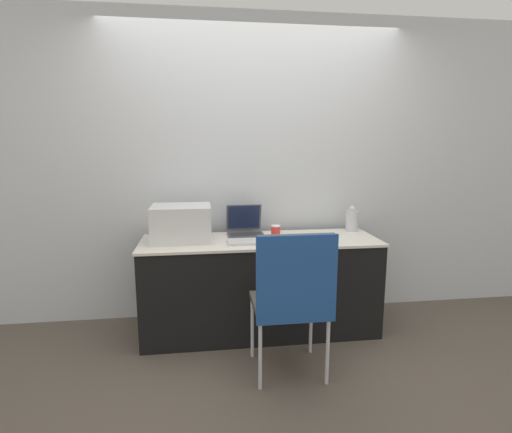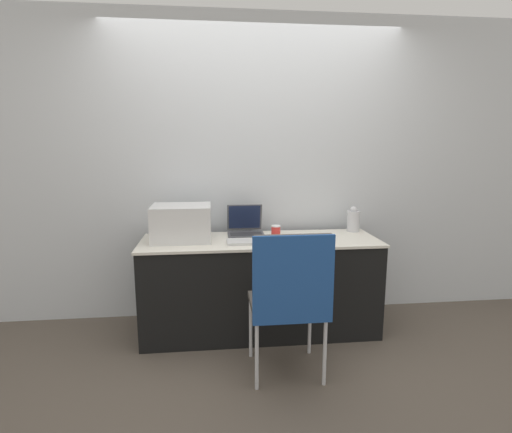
{
  "view_description": "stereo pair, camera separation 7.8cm",
  "coord_description": "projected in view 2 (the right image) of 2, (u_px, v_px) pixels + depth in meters",
  "views": [
    {
      "loc": [
        -0.45,
        -2.77,
        1.53
      ],
      "look_at": [
        -0.03,
        0.32,
        0.95
      ],
      "focal_mm": 28.0,
      "sensor_mm": 36.0,
      "label": 1
    },
    {
      "loc": [
        -0.37,
        -2.78,
        1.53
      ],
      "look_at": [
        -0.03,
        0.32,
        0.95
      ],
      "focal_mm": 28.0,
      "sensor_mm": 36.0,
      "label": 2
    }
  ],
  "objects": [
    {
      "name": "wall_back",
      "position": [
        255.0,
        170.0,
        3.49
      ],
      "size": [
        8.0,
        0.05,
        2.6
      ],
      "color": "silver",
      "rests_on": "ground_plane"
    },
    {
      "name": "laptop_left",
      "position": [
        245.0,
        228.0,
        3.34
      ],
      "size": [
        0.3,
        0.3,
        0.24
      ],
      "color": "#4C4C51",
      "rests_on": "table"
    },
    {
      "name": "table",
      "position": [
        260.0,
        285.0,
        3.25
      ],
      "size": [
        1.89,
        0.61,
        0.77
      ],
      "color": "black",
      "rests_on": "ground_plane"
    },
    {
      "name": "coffee_cup",
      "position": [
        276.0,
        231.0,
        3.24
      ],
      "size": [
        0.08,
        0.08,
        0.1
      ],
      "color": "red",
      "rests_on": "table"
    },
    {
      "name": "ground_plane",
      "position": [
        265.0,
        347.0,
        3.03
      ],
      "size": [
        14.0,
        14.0,
        0.0
      ],
      "primitive_type": "plane",
      "color": "brown"
    },
    {
      "name": "mouse",
      "position": [
        287.0,
        240.0,
        3.09
      ],
      "size": [
        0.06,
        0.05,
        0.04
      ],
      "color": "silver",
      "rests_on": "table"
    },
    {
      "name": "printer",
      "position": [
        182.0,
        221.0,
        3.12
      ],
      "size": [
        0.46,
        0.36,
        0.28
      ],
      "color": "silver",
      "rests_on": "table"
    },
    {
      "name": "chair",
      "position": [
        290.0,
        290.0,
        2.5
      ],
      "size": [
        0.49,
        0.46,
        1.0
      ],
      "color": "#4C4742",
      "rests_on": "ground_plane"
    },
    {
      "name": "metal_pitcher",
      "position": [
        353.0,
        220.0,
        3.46
      ],
      "size": [
        0.11,
        0.11,
        0.22
      ],
      "color": "silver",
      "rests_on": "table"
    },
    {
      "name": "external_keyboard",
      "position": [
        253.0,
        241.0,
        3.07
      ],
      "size": [
        0.4,
        0.18,
        0.02
      ],
      "color": "silver",
      "rests_on": "table"
    }
  ]
}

